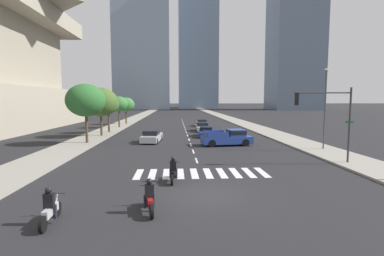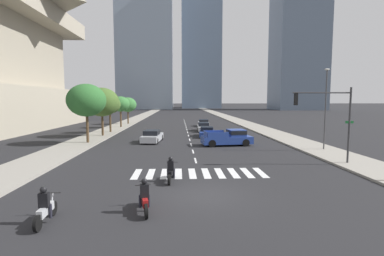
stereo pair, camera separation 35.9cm
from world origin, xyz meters
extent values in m
plane|color=#232326|center=(0.00, 0.00, 0.00)|extent=(800.00, 800.00, 0.00)
cube|color=gray|center=(12.05, 30.00, 0.07)|extent=(4.00, 260.00, 0.15)
cube|color=gray|center=(-12.05, 30.00, 0.07)|extent=(4.00, 260.00, 0.15)
cube|color=silver|center=(-4.05, 4.36, 0.00)|extent=(0.45, 2.67, 0.01)
cube|color=silver|center=(-3.15, 4.36, 0.00)|extent=(0.45, 2.67, 0.01)
cube|color=silver|center=(-2.25, 4.36, 0.00)|extent=(0.45, 2.67, 0.01)
cube|color=silver|center=(-1.35, 4.36, 0.00)|extent=(0.45, 2.67, 0.01)
cube|color=silver|center=(-0.45, 4.36, 0.00)|extent=(0.45, 2.67, 0.01)
cube|color=silver|center=(0.45, 4.36, 0.00)|extent=(0.45, 2.67, 0.01)
cube|color=silver|center=(1.35, 4.36, 0.00)|extent=(0.45, 2.67, 0.01)
cube|color=silver|center=(2.25, 4.36, 0.00)|extent=(0.45, 2.67, 0.01)
cube|color=silver|center=(3.15, 4.36, 0.00)|extent=(0.45, 2.67, 0.01)
cube|color=silver|center=(4.05, 4.36, 0.00)|extent=(0.45, 2.67, 0.01)
cube|color=silver|center=(0.00, 8.36, 0.00)|extent=(0.14, 2.00, 0.01)
cube|color=silver|center=(0.00, 12.36, 0.00)|extent=(0.14, 2.00, 0.01)
cube|color=silver|center=(0.00, 16.36, 0.00)|extent=(0.14, 2.00, 0.01)
cube|color=silver|center=(0.00, 20.36, 0.00)|extent=(0.14, 2.00, 0.01)
cube|color=silver|center=(0.00, 24.36, 0.00)|extent=(0.14, 2.00, 0.01)
cube|color=silver|center=(0.00, 28.36, 0.00)|extent=(0.14, 2.00, 0.01)
cube|color=silver|center=(0.00, 32.36, 0.00)|extent=(0.14, 2.00, 0.01)
cube|color=silver|center=(0.00, 36.36, 0.00)|extent=(0.14, 2.00, 0.01)
cube|color=silver|center=(0.00, 40.36, 0.00)|extent=(0.14, 2.00, 0.01)
cube|color=silver|center=(0.00, 44.36, 0.00)|extent=(0.14, 2.00, 0.01)
cube|color=silver|center=(0.00, 48.36, 0.00)|extent=(0.14, 2.00, 0.01)
cube|color=silver|center=(0.00, 52.36, 0.00)|extent=(0.14, 2.00, 0.01)
cube|color=silver|center=(0.00, 56.36, 0.00)|extent=(0.14, 2.00, 0.01)
cylinder|color=black|center=(-1.72, 3.46, 0.30)|extent=(0.17, 0.61, 0.60)
cylinder|color=black|center=(-1.86, 1.84, 0.30)|extent=(0.17, 0.61, 0.60)
cube|color=black|center=(-1.79, 2.65, 0.52)|extent=(0.33, 1.32, 0.32)
cylinder|color=#B2B2B7|center=(-1.73, 3.36, 0.60)|extent=(0.09, 0.32, 0.67)
cylinder|color=black|center=(-1.72, 3.41, 0.97)|extent=(0.70, 0.10, 0.04)
cube|color=black|center=(-1.80, 2.55, 0.96)|extent=(0.38, 0.27, 0.55)
sphere|color=black|center=(-1.80, 2.55, 1.36)|extent=(0.26, 0.26, 0.26)
cylinder|color=black|center=(-1.97, 2.66, 0.47)|extent=(0.13, 0.13, 0.55)
cylinder|color=black|center=(-1.61, 2.63, 0.47)|extent=(0.13, 0.13, 0.55)
cylinder|color=black|center=(-2.94, -1.26, 0.30)|extent=(0.24, 0.61, 0.60)
cylinder|color=black|center=(-2.64, -2.72, 0.30)|extent=(0.24, 0.61, 0.60)
cube|color=maroon|center=(-2.79, -1.99, 0.52)|extent=(0.46, 1.22, 0.32)
cylinder|color=#B2B2B7|center=(-2.92, -1.36, 0.60)|extent=(0.12, 0.32, 0.67)
cylinder|color=black|center=(-2.93, -1.31, 0.97)|extent=(0.69, 0.18, 0.04)
cube|color=black|center=(-2.77, -2.09, 0.96)|extent=(0.40, 0.31, 0.55)
sphere|color=black|center=(-2.77, -2.09, 1.36)|extent=(0.26, 0.26, 0.26)
cylinder|color=black|center=(-2.97, -2.03, 0.47)|extent=(0.14, 0.14, 0.55)
cylinder|color=black|center=(-2.62, -1.96, 0.47)|extent=(0.14, 0.14, 0.55)
cylinder|color=black|center=(-6.52, -2.20, 0.30)|extent=(0.15, 0.61, 0.60)
cylinder|color=black|center=(-6.45, -3.70, 0.30)|extent=(0.15, 0.61, 0.60)
cube|color=#B7BABF|center=(-6.49, -2.95, 0.52)|extent=(0.28, 1.21, 0.32)
cylinder|color=#B2B2B7|center=(-6.52, -2.30, 0.60)|extent=(0.08, 0.32, 0.67)
cylinder|color=black|center=(-6.52, -2.25, 0.97)|extent=(0.70, 0.07, 0.04)
cube|color=black|center=(-6.48, -3.05, 0.96)|extent=(0.37, 0.26, 0.55)
sphere|color=black|center=(-6.48, -3.05, 1.36)|extent=(0.26, 0.26, 0.26)
cylinder|color=black|center=(-6.67, -2.96, 0.47)|extent=(0.13, 0.13, 0.55)
cylinder|color=black|center=(-6.31, -2.94, 0.47)|extent=(0.13, 0.13, 0.55)
cube|color=navy|center=(3.72, 15.82, 0.59)|extent=(5.41, 2.63, 0.75)
cube|color=navy|center=(4.76, 15.93, 1.32)|extent=(1.87, 2.08, 0.70)
cube|color=black|center=(4.76, 15.93, 1.40)|extent=(1.89, 2.12, 0.39)
cube|color=navy|center=(2.47, 16.69, 1.25)|extent=(2.19, 0.32, 0.55)
cube|color=navy|center=(2.68, 14.71, 1.25)|extent=(2.19, 0.32, 0.55)
cube|color=navy|center=(1.49, 15.58, 1.25)|extent=(0.30, 1.99, 0.55)
cylinder|color=black|center=(5.38, 16.94, 0.38)|extent=(0.78, 0.34, 0.76)
cylinder|color=black|center=(5.58, 15.08, 0.38)|extent=(0.78, 0.34, 0.76)
cylinder|color=black|center=(1.85, 16.56, 0.38)|extent=(0.78, 0.34, 0.76)
cylinder|color=black|center=(2.05, 14.70, 0.38)|extent=(0.78, 0.34, 0.76)
cube|color=#B7BABF|center=(-4.33, 18.80, 0.50)|extent=(2.29, 4.92, 0.67)
cube|color=black|center=(-4.36, 18.56, 1.09)|extent=(1.80, 2.30, 0.52)
cylinder|color=black|center=(-4.98, 20.49, 0.32)|extent=(0.28, 0.66, 0.64)
cylinder|color=black|center=(-3.35, 20.32, 0.32)|extent=(0.28, 0.66, 0.64)
cylinder|color=black|center=(-5.31, 17.27, 0.32)|extent=(0.28, 0.66, 0.64)
cylinder|color=black|center=(-3.69, 17.10, 0.32)|extent=(0.28, 0.66, 0.64)
cube|color=silver|center=(3.23, 38.19, 0.46)|extent=(1.97, 4.30, 0.59)
cube|color=black|center=(3.24, 38.40, 0.99)|extent=(1.69, 1.96, 0.48)
cylinder|color=black|center=(4.04, 36.72, 0.32)|extent=(0.24, 0.65, 0.64)
cylinder|color=black|center=(2.35, 36.77, 0.32)|extent=(0.24, 0.65, 0.64)
cylinder|color=black|center=(4.11, 39.61, 0.32)|extent=(0.24, 0.65, 0.64)
cylinder|color=black|center=(2.43, 39.66, 0.32)|extent=(0.24, 0.65, 0.64)
cube|color=navy|center=(2.36, 23.30, 0.45)|extent=(2.30, 4.80, 0.58)
cube|color=black|center=(2.38, 23.53, 1.00)|extent=(1.82, 2.24, 0.52)
cylinder|color=black|center=(3.01, 21.64, 0.32)|extent=(0.29, 0.66, 0.64)
cylinder|color=black|center=(1.37, 21.81, 0.32)|extent=(0.29, 0.66, 0.64)
cylinder|color=black|center=(3.34, 24.78, 0.32)|extent=(0.29, 0.66, 0.64)
cylinder|color=black|center=(1.70, 24.95, 0.32)|extent=(0.29, 0.66, 0.64)
cube|color=#B7BABF|center=(2.52, 29.94, 0.47)|extent=(1.98, 4.77, 0.61)
cube|color=black|center=(2.53, 30.17, 1.03)|extent=(1.69, 2.17, 0.52)
cylinder|color=black|center=(3.31, 28.31, 0.32)|extent=(0.24, 0.65, 0.64)
cylinder|color=black|center=(1.64, 28.36, 0.32)|extent=(0.24, 0.65, 0.64)
cylinder|color=black|center=(3.40, 31.52, 0.32)|extent=(0.24, 0.65, 0.64)
cylinder|color=black|center=(1.73, 31.56, 0.32)|extent=(0.24, 0.65, 0.64)
cylinder|color=#333335|center=(11.15, 6.41, 2.92)|extent=(0.14, 0.14, 5.53)
cylinder|color=#333335|center=(9.00, 6.41, 5.28)|extent=(4.29, 0.10, 0.10)
cube|color=black|center=(7.11, 6.41, 4.83)|extent=(0.20, 0.28, 0.90)
sphere|color=red|center=(7.11, 6.41, 5.13)|extent=(0.18, 0.18, 0.18)
sphere|color=orange|center=(7.11, 6.41, 4.83)|extent=(0.18, 0.18, 0.18)
sphere|color=green|center=(7.11, 6.41, 4.53)|extent=(0.18, 0.18, 0.18)
cube|color=#19662D|center=(11.15, 6.41, 3.15)|extent=(0.60, 0.04, 0.18)
cylinder|color=#3F3F42|center=(12.35, 12.24, 3.80)|extent=(0.12, 0.12, 7.30)
ellipsoid|color=beige|center=(12.35, 12.24, 7.55)|extent=(0.50, 0.24, 0.20)
cylinder|color=#4C3823|center=(-11.25, 17.67, 1.62)|extent=(0.28, 0.28, 2.93)
ellipsoid|color=#2D662D|center=(-11.25, 17.67, 4.74)|extent=(4.14, 4.14, 3.52)
cylinder|color=#4C3823|center=(-11.25, 23.91, 1.45)|extent=(0.28, 0.28, 2.60)
ellipsoid|color=#426028|center=(-11.25, 23.91, 4.50)|extent=(4.38, 4.38, 3.72)
cylinder|color=#4C3823|center=(-11.25, 28.21, 1.52)|extent=(0.28, 0.28, 2.75)
ellipsoid|color=#426028|center=(-11.25, 28.21, 4.12)|extent=(3.06, 3.06, 2.60)
cylinder|color=#4C3823|center=(-11.25, 35.90, 1.51)|extent=(0.28, 0.28, 2.72)
ellipsoid|color=#387538|center=(-11.25, 35.90, 4.10)|extent=(3.06, 3.06, 2.60)
cylinder|color=#4C3823|center=(-11.25, 42.98, 1.33)|extent=(0.28, 0.28, 2.37)
ellipsoid|color=#387538|center=(-11.25, 42.98, 3.86)|extent=(3.36, 3.36, 2.85)
cube|color=#8C9EB2|center=(-18.48, 141.31, 39.93)|extent=(28.16, 21.04, 79.86)
cube|color=slate|center=(12.08, 163.44, 41.04)|extent=(22.80, 24.39, 82.08)
camera|label=1|loc=(-1.68, -13.96, 4.75)|focal=26.94mm
camera|label=2|loc=(-1.32, -13.98, 4.75)|focal=26.94mm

